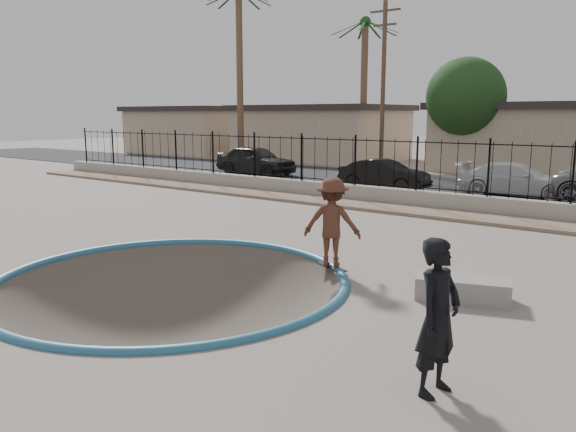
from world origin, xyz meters
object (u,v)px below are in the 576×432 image
(skater, at_px, (332,227))
(car_a, at_px, (256,160))
(videographer, at_px, (438,317))
(car_c, at_px, (517,180))
(car_b, at_px, (384,175))
(skateboard, at_px, (331,267))
(concrete_ledge, at_px, (463,289))

(skater, xyz_separation_m, car_a, (-13.50, 13.40, -0.12))
(videographer, relative_size, car_c, 0.41)
(skater, bearing_deg, car_b, -90.07)
(skateboard, xyz_separation_m, car_b, (-5.10, 12.09, 0.62))
(car_b, xyz_separation_m, car_c, (5.20, 1.31, 0.01))
(videographer, bearing_deg, concrete_ledge, 23.13)
(skater, relative_size, concrete_ledge, 1.17)
(skateboard, distance_m, videographer, 5.47)
(car_a, bearing_deg, car_b, -99.91)
(concrete_ledge, bearing_deg, car_a, 140.32)
(skateboard, relative_size, concrete_ledge, 0.56)
(skateboard, bearing_deg, car_a, 159.77)
(car_a, xyz_separation_m, car_c, (13.61, 0.00, -0.12))
(car_a, bearing_deg, concrete_ledge, -130.72)
(videographer, xyz_separation_m, car_c, (-3.77, 17.15, -0.25))
(skater, relative_size, car_c, 0.41)
(car_b, height_order, car_c, car_c)
(skater, distance_m, videographer, 5.40)
(car_a, distance_m, car_c, 13.61)
(car_a, bearing_deg, car_c, -91.03)
(skater, distance_m, concrete_ledge, 3.01)
(car_a, relative_size, car_c, 1.01)
(skateboard, xyz_separation_m, car_c, (0.10, 13.40, 0.63))
(concrete_ledge, bearing_deg, skater, 175.72)
(skater, height_order, car_c, skater)
(skater, xyz_separation_m, videographer, (3.88, -3.75, 0.00))
(skater, distance_m, skateboard, 0.87)
(videographer, distance_m, car_c, 17.57)
(concrete_ledge, height_order, car_b, car_b)
(videographer, distance_m, car_b, 18.21)
(videographer, bearing_deg, skater, 53.75)
(skateboard, distance_m, car_a, 19.04)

